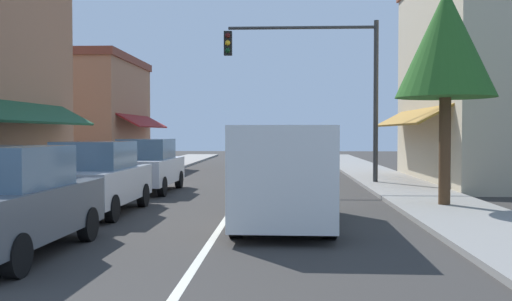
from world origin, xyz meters
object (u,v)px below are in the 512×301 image
at_px(parked_car_second_left, 97,178).
at_px(tree_right_near, 446,44).
at_px(parked_car_third_left, 147,166).
at_px(van_in_lane, 284,172).
at_px(parked_car_nearest_left, 8,202).
at_px(traffic_signal_mast_arm, 324,72).

distance_m(parked_car_second_left, tree_right_near, 9.45).
height_order(parked_car_third_left, tree_right_near, tree_right_near).
relative_size(parked_car_third_left, van_in_lane, 0.79).
xyz_separation_m(parked_car_nearest_left, van_in_lane, (4.42, 3.40, 0.27)).
bearing_deg(traffic_signal_mast_arm, tree_right_near, -68.87).
height_order(parked_car_second_left, van_in_lane, van_in_lane).
relative_size(parked_car_nearest_left, parked_car_third_left, 1.01).
bearing_deg(parked_car_third_left, traffic_signal_mast_arm, 26.78).
bearing_deg(parked_car_second_left, tree_right_near, 9.26).
height_order(van_in_lane, traffic_signal_mast_arm, traffic_signal_mast_arm).
relative_size(parked_car_nearest_left, van_in_lane, 0.79).
bearing_deg(parked_car_second_left, van_in_lane, -16.90).
bearing_deg(traffic_signal_mast_arm, van_in_lane, -99.03).
bearing_deg(tree_right_near, parked_car_second_left, -171.53).
relative_size(parked_car_second_left, tree_right_near, 0.72).
bearing_deg(parked_car_third_left, van_in_lane, -54.83).
distance_m(parked_car_nearest_left, tree_right_near, 11.09).
bearing_deg(parked_car_nearest_left, parked_car_second_left, 93.25).
height_order(parked_car_third_left, traffic_signal_mast_arm, traffic_signal_mast_arm).
bearing_deg(tree_right_near, traffic_signal_mast_arm, 111.13).
height_order(parked_car_third_left, van_in_lane, van_in_lane).
xyz_separation_m(parked_car_nearest_left, parked_car_second_left, (-0.15, 4.86, 0.00)).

